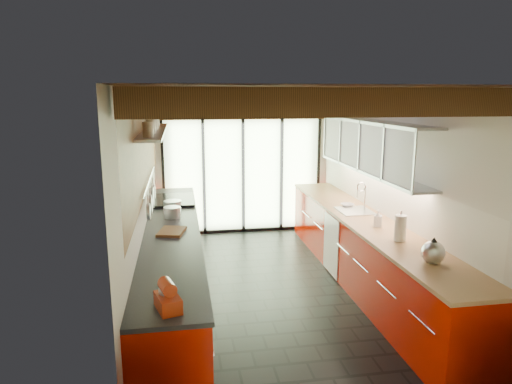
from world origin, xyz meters
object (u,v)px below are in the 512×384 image
stand_mixer (168,297)px  bowl (347,205)px  paper_towel (400,228)px  kettle (433,251)px  soap_bottle (378,218)px

stand_mixer → bowl: bearing=48.9°
stand_mixer → paper_towel: size_ratio=0.87×
kettle → soap_bottle: (0.00, 1.27, -0.01)m
soap_bottle → bowl: size_ratio=1.15×
paper_towel → soap_bottle: bearing=90.0°
kettle → bowl: size_ratio=1.59×
paper_towel → bowl: (0.00, 1.64, -0.13)m
stand_mixer → kettle: kettle is taller
kettle → soap_bottle: 1.27m
stand_mixer → bowl: size_ratio=1.65×
stand_mixer → bowl: (2.54, 2.91, -0.08)m
kettle → paper_towel: (0.00, 0.68, 0.03)m
kettle → soap_bottle: size_ratio=1.38×
paper_towel → bowl: paper_towel is taller
soap_bottle → stand_mixer: bearing=-143.8°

